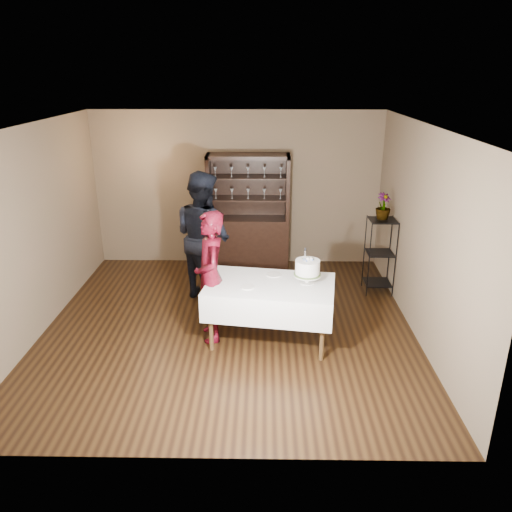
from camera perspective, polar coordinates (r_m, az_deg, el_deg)
The scene contains 14 objects.
floor at distance 6.98m, azimuth -3.08°, elevation -7.99°, with size 5.00×5.00×0.00m, color black.
ceiling at distance 6.16m, azimuth -3.57°, elevation 14.63°, with size 5.00×5.00×0.00m, color silver.
back_wall at distance 8.85m, azimuth -2.15°, elevation 7.64°, with size 5.00×0.02×2.70m, color brown.
wall_left at distance 7.08m, azimuth -23.95°, elevation 2.49°, with size 0.02×5.00×2.70m, color brown.
wall_right at distance 6.73m, azimuth 18.44°, elevation 2.36°, with size 0.02×5.00×2.70m, color brown.
china_hutch at distance 8.78m, azimuth -0.87°, elevation 2.91°, with size 1.40×0.48×2.00m.
plant_etagere at distance 7.99m, azimuth 13.96°, elevation 0.36°, with size 0.42×0.42×1.20m.
cake_table at distance 6.38m, azimuth 1.63°, elevation -4.71°, with size 1.73×1.21×0.80m.
woman at distance 6.36m, azimuth -5.20°, elevation -2.40°, with size 0.63×0.41×1.72m, color #35040E.
man at distance 7.55m, azimuth -6.06°, elevation 2.33°, with size 0.95×0.74×1.96m, color black.
cake at distance 6.28m, azimuth 5.90°, elevation -1.46°, with size 0.35×0.35×0.48m.
plate_near at distance 6.18m, azimuth -0.96°, elevation -3.55°, with size 0.18×0.18×0.01m, color beige.
plate_far at distance 6.55m, azimuth 2.05°, elevation -2.13°, with size 0.20×0.20×0.01m, color beige.
potted_plant at distance 7.81m, azimuth 14.34°, elevation 5.53°, with size 0.23×0.23×0.40m, color #46612E.
Camera 1 is at (0.47, -6.10, 3.35)m, focal length 35.00 mm.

